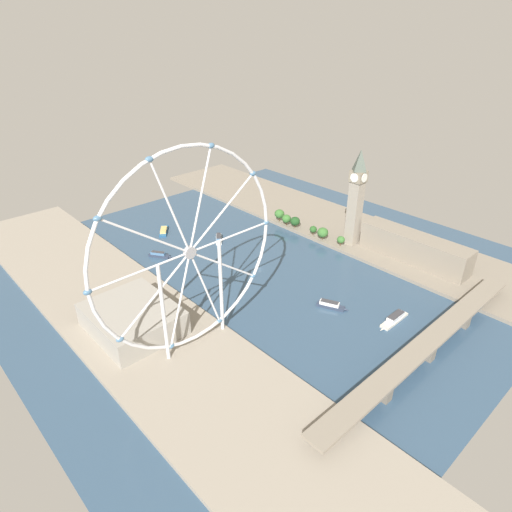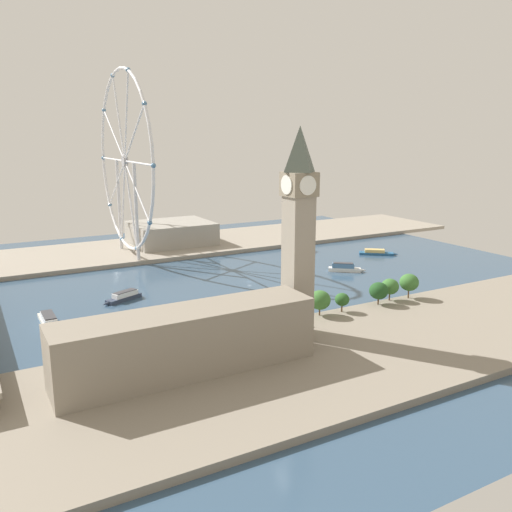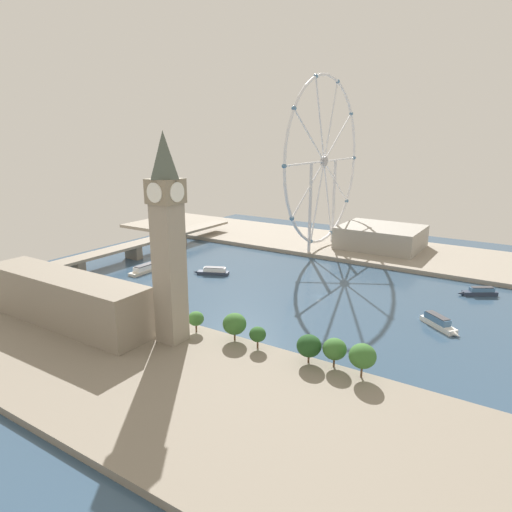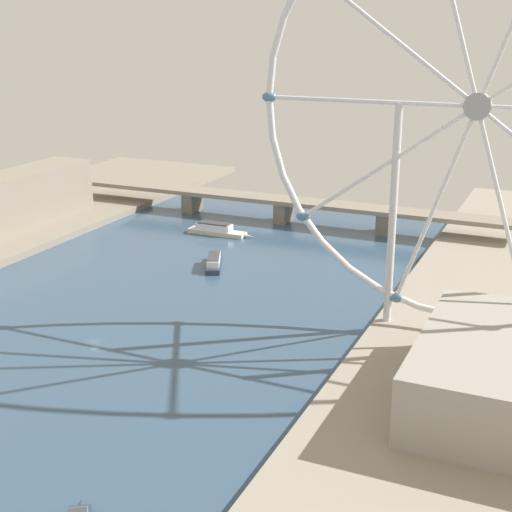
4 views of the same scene
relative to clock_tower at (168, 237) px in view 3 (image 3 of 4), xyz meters
The scene contains 13 objects.
ground_plane 111.41m from the clock_tower, 16.02° to the right, with size 412.97×412.97×0.00m, color #334C66.
riverbank_left 61.85m from the clock_tower, 133.51° to the right, with size 90.00×520.00×3.00m, color gray.
riverbank_right 224.10m from the clock_tower, ahead, with size 90.00×520.00×3.00m, color gray.
clock_tower is the anchor object (origin of this frame).
parliament_block 69.02m from the clock_tower, 102.95° to the left, with size 22.00×99.58×24.28m, color gray.
tree_row_embankment 66.92m from the clock_tower, 74.13° to the right, with size 12.45×88.90×13.59m.
ferris_wheel 200.08m from the clock_tower, ahead, with size 132.69×3.20×133.99m.
riverside_hall 226.20m from the clock_tower, ahead, with size 52.96×63.00×17.47m, color gray.
river_bridge 165.69m from the clock_tower, 53.49° to the left, with size 224.97×14.57×11.68m.
tour_boat_0 189.45m from the clock_tower, 35.65° to the right, with size 15.64×21.44×5.28m.
tour_boat_1 130.74m from the clock_tower, 51.51° to the left, with size 32.75×6.80×5.53m.
tour_boat_3 138.38m from the clock_tower, 47.97° to the right, with size 18.65×22.24×6.00m.
tour_boat_4 119.66m from the clock_tower, 28.53° to the left, with size 13.84×24.45×5.16m.
Camera 3 is at (-234.32, -106.70, 93.10)m, focal length 32.08 mm.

